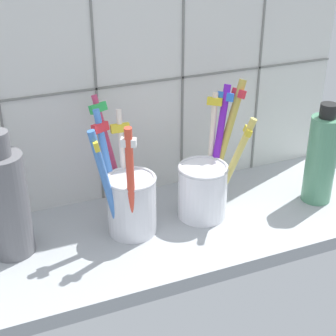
{
  "coord_description": "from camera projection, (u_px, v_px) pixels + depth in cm",
  "views": [
    {
      "loc": [
        -23.44,
        -55.29,
        42.23
      ],
      "look_at": [
        0.0,
        1.01,
        10.5
      ],
      "focal_mm": 55.95,
      "sensor_mm": 36.0,
      "label": 1
    }
  ],
  "objects": [
    {
      "name": "soap_bottle",
      "position": [
        321.0,
        158.0,
        0.75
      ],
      "size": [
        4.32,
        4.32,
        15.08
      ],
      "color": "#53916E",
      "rests_on": "counter_slab"
    },
    {
      "name": "toothbrush_cup_right",
      "position": [
        206.0,
        183.0,
        0.73
      ],
      "size": [
        11.6,
        8.65,
        18.14
      ],
      "color": "white",
      "rests_on": "counter_slab"
    },
    {
      "name": "toothbrush_cup_left",
      "position": [
        129.0,
        198.0,
        0.69
      ],
      "size": [
        8.84,
        12.15,
        17.27
      ],
      "color": "silver",
      "rests_on": "counter_slab"
    },
    {
      "name": "counter_slab",
      "position": [
        171.0,
        232.0,
        0.72
      ],
      "size": [
        64.0,
        22.0,
        2.0
      ],
      "primitive_type": "cube",
      "color": "#9EA3A8",
      "rests_on": "ground"
    },
    {
      "name": "ceramic_vase",
      "position": [
        7.0,
        202.0,
        0.63
      ],
      "size": [
        5.35,
        5.35,
        16.53
      ],
      "color": "slate",
      "rests_on": "counter_slab"
    },
    {
      "name": "tile_wall_back",
      "position": [
        137.0,
        57.0,
        0.72
      ],
      "size": [
        64.0,
        2.2,
        45.0
      ],
      "color": "silver",
      "rests_on": "ground"
    }
  ]
}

